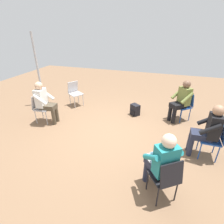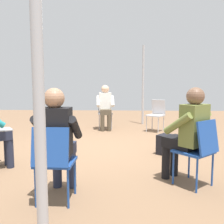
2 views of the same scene
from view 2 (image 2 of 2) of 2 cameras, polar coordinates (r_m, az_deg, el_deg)
The scene contains 11 objects.
ground_plane at distance 5.06m, azimuth -2.97°, elevation -8.18°, with size 14.00×14.00×0.00m, color brown.
chair_northeast at distance 6.81m, azimuth 10.13°, elevation -0.22°, with size 0.56×0.58×0.85m.
chair_north at distance 7.13m, azimuth -1.58°, elevation 0.18°, with size 0.44×0.48×0.85m.
chair_southeast at distance 3.27m, azimuth 19.21°, elevation -7.78°, with size 0.58×0.59×0.85m.
chair_south at distance 2.74m, azimuth -13.17°, elevation -10.34°, with size 0.41×0.44×0.85m.
person_in_black at distance 2.85m, azimuth -12.32°, elevation -5.58°, with size 0.50×0.53×1.24m.
person_in_white at distance 6.94m, azimuth -1.53°, elevation 1.65°, with size 0.53×0.55×1.24m.
person_in_olive at distance 3.32m, azimuth 16.91°, elevation -4.00°, with size 0.63×0.63×1.24m.
backpack_near_laptop_user at distance 4.69m, azimuth 11.90°, elevation -7.51°, with size 0.33×0.34×0.36m.
tent_pole_near at distance 7.91m, azimuth 7.11°, elevation 6.08°, with size 0.07×0.07×2.46m, color #B2B2B7.
tent_pole_far at distance 1.52m, azimuth -16.52°, elevation 7.03°, with size 0.07×0.07×2.61m, color #B2B2B7.
Camera 2 is at (0.47, -4.87, 1.28)m, focal length 40.00 mm.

